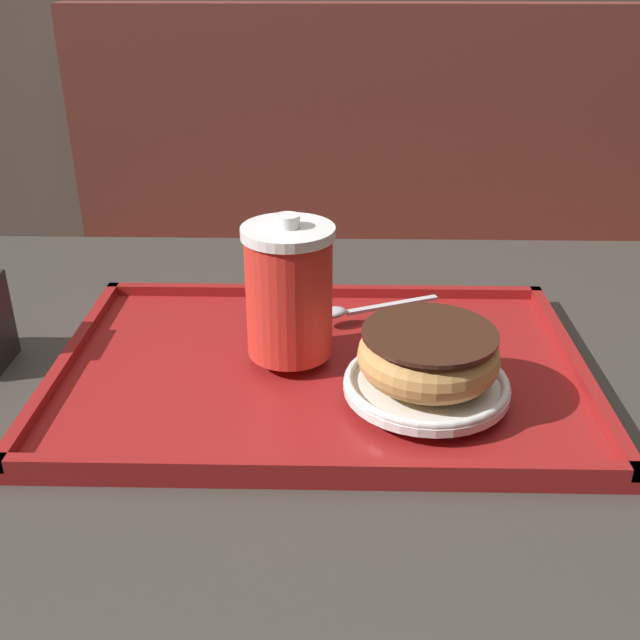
{
  "coord_description": "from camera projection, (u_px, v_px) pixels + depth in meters",
  "views": [
    {
      "loc": [
        0.04,
        -0.63,
        1.1
      ],
      "look_at": [
        0.03,
        0.02,
        0.77
      ],
      "focal_mm": 42.0,
      "sensor_mm": 36.0,
      "label": 1
    }
  ],
  "objects": [
    {
      "name": "spoon",
      "position": [
        350.0,
        310.0,
        0.83
      ],
      "size": [
        0.14,
        0.07,
        0.01
      ],
      "rotation": [
        0.0,
        0.0,
        3.54
      ],
      "color": "silver",
      "rests_on": "serving_tray"
    },
    {
      "name": "donut_chocolate_glazed",
      "position": [
        428.0,
        354.0,
        0.67
      ],
      "size": [
        0.13,
        0.13,
        0.05
      ],
      "color": "tan",
      "rests_on": "plate_with_chocolate_donut"
    },
    {
      "name": "plate_with_chocolate_donut",
      "position": [
        426.0,
        384.0,
        0.68
      ],
      "size": [
        0.15,
        0.15,
        0.01
      ],
      "color": "white",
      "rests_on": "serving_tray"
    },
    {
      "name": "cafe_table",
      "position": [
        291.0,
        513.0,
        0.81
      ],
      "size": [
        1.04,
        0.85,
        0.71
      ],
      "color": "#38332D",
      "rests_on": "ground_plane"
    },
    {
      "name": "serving_tray",
      "position": [
        320.0,
        370.0,
        0.75
      ],
      "size": [
        0.52,
        0.35,
        0.02
      ],
      "color": "maroon",
      "rests_on": "cafe_table"
    },
    {
      "name": "booth_bench",
      "position": [
        387.0,
        336.0,
        1.68
      ],
      "size": [
        1.38,
        0.44,
        1.0
      ],
      "color": "brown",
      "rests_on": "ground_plane"
    },
    {
      "name": "coffee_cup_front",
      "position": [
        290.0,
        290.0,
        0.73
      ],
      "size": [
        0.09,
        0.09,
        0.14
      ],
      "color": "red",
      "rests_on": "serving_tray"
    }
  ]
}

